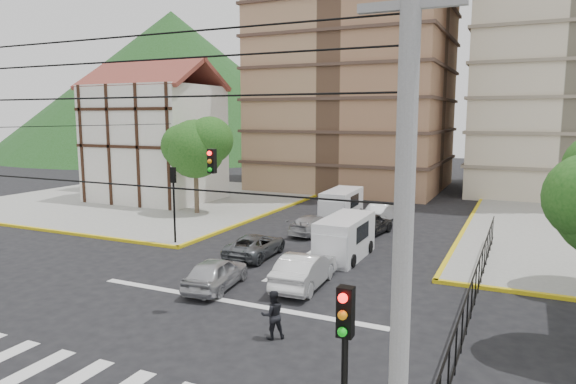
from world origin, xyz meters
The scene contains 20 objects.
ground centered at (0.00, 0.00, 0.00)m, with size 160.00×160.00×0.00m, color black.
sidewalk_nw centered at (-20.00, 20.00, 0.07)m, with size 26.00×26.00×0.15m, color gray.
stop_line centered at (0.00, 1.20, 0.01)m, with size 13.00×0.40×0.01m, color silver.
tudor_building centered at (-19.00, 20.00, 5.25)m, with size 10.80×8.05×12.23m.
distant_hill centered at (-55.00, 70.00, 14.00)m, with size 70.00×70.00×28.00m, color #1D4316.
park_fence centered at (9.00, 4.50, 0.00)m, with size 0.10×22.50×1.66m, color black, non-canonical shape.
tree_tudor centered at (-11.90, 16.01, 5.22)m, with size 5.39×4.40×7.43m.
traffic_light_se centered at (7.80, -7.80, 3.11)m, with size 0.28×0.22×4.40m.
traffic_light_nw centered at (-7.80, 7.80, 3.11)m, with size 0.28×0.22×4.40m.
traffic_light_hanging centered at (0.00, -2.04, 5.90)m, with size 18.00×9.12×0.92m.
utility_pole_se centered at (9.00, -9.00, 4.77)m, with size 1.40×0.28×9.00m.
van_right_lane centered at (2.05, 9.10, 1.06)m, with size 2.06×4.86×2.19m.
van_left_lane centered at (-1.36, 18.49, 1.06)m, with size 2.07×4.92×2.19m.
car_silver_front_left centered at (-1.45, 2.32, 0.69)m, with size 1.63×4.05×1.38m, color #B3B3B8.
car_white_front_right centered at (1.95, 4.18, 0.76)m, with size 1.61×4.62×1.52m, color silver.
car_grey_mid_left centered at (-2.33, 7.55, 0.61)m, with size 2.03×4.41×1.23m, color #5B5F62.
car_silver_rear_left centered at (-1.50, 13.74, 0.62)m, with size 1.74×4.27×1.24m, color #ABACB0.
car_darkgrey_mid_right centered at (1.76, 15.03, 0.72)m, with size 1.70×4.23×1.44m, color #262528.
car_white_rear_right centered at (1.41, 19.62, 0.65)m, with size 1.38×3.95×1.30m, color white.
pedestrian_crosswalk centered at (3.06, -1.18, 0.83)m, with size 0.81×0.63×1.66m, color black.
Camera 1 is at (10.45, -15.86, 7.44)m, focal length 32.00 mm.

